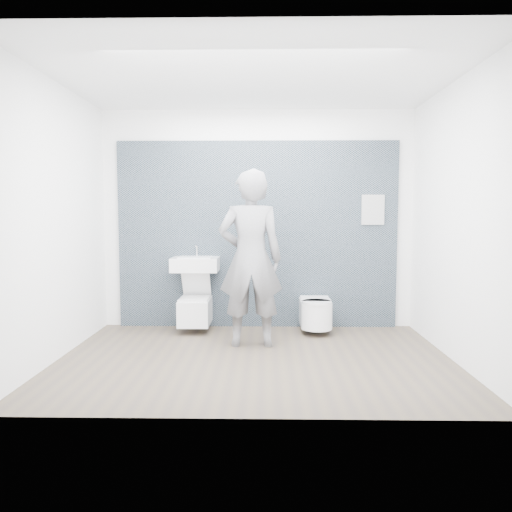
{
  "coord_description": "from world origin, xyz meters",
  "views": [
    {
      "loc": [
        0.11,
        -4.98,
        1.48
      ],
      "look_at": [
        0.0,
        0.6,
        1.0
      ],
      "focal_mm": 35.0,
      "sensor_mm": 36.0,
      "label": 1
    }
  ],
  "objects_px": {
    "washbasin": "(195,264)",
    "toilet_square": "(195,309)",
    "visitor": "(250,259)",
    "toilet_rounded": "(316,313)"
  },
  "relations": [
    {
      "from": "washbasin",
      "to": "toilet_rounded",
      "type": "relative_size",
      "value": 0.91
    },
    {
      "from": "toilet_square",
      "to": "visitor",
      "type": "bearing_deg",
      "value": -42.7
    },
    {
      "from": "visitor",
      "to": "toilet_rounded",
      "type": "bearing_deg",
      "value": -145.04
    },
    {
      "from": "toilet_square",
      "to": "toilet_rounded",
      "type": "bearing_deg",
      "value": -1.94
    },
    {
      "from": "washbasin",
      "to": "toilet_square",
      "type": "distance_m",
      "value": 0.57
    },
    {
      "from": "toilet_rounded",
      "to": "visitor",
      "type": "relative_size",
      "value": 0.33
    },
    {
      "from": "toilet_square",
      "to": "toilet_rounded",
      "type": "distance_m",
      "value": 1.51
    },
    {
      "from": "washbasin",
      "to": "toilet_square",
      "type": "height_order",
      "value": "washbasin"
    },
    {
      "from": "toilet_square",
      "to": "toilet_rounded",
      "type": "xyz_separation_m",
      "value": [
        1.51,
        -0.05,
        -0.03
      ]
    },
    {
      "from": "washbasin",
      "to": "visitor",
      "type": "height_order",
      "value": "visitor"
    }
  ]
}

